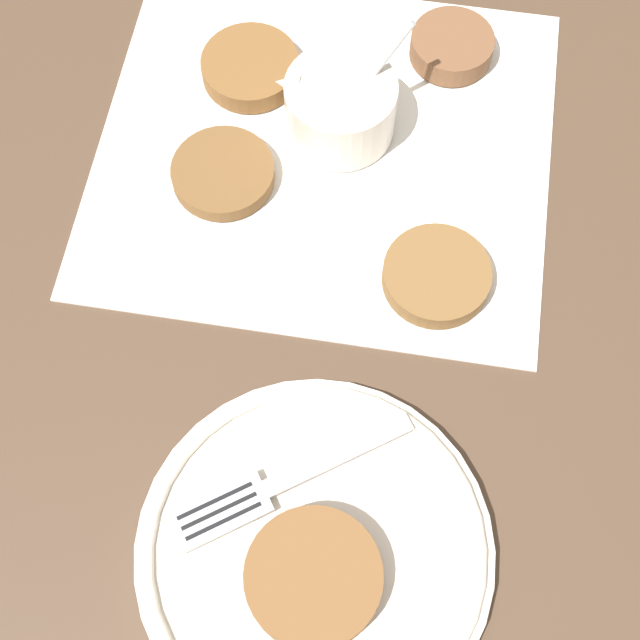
{
  "coord_description": "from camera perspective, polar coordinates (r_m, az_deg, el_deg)",
  "views": [
    {
      "loc": [
        -0.1,
        0.39,
        0.6
      ],
      "look_at": [
        -0.05,
        0.14,
        0.02
      ],
      "focal_mm": 50.0,
      "sensor_mm": 36.0,
      "label": 1
    }
  ],
  "objects": [
    {
      "name": "serving_plate",
      "position": [
        0.59,
        -0.35,
        -14.52
      ],
      "size": [
        0.23,
        0.23,
        0.02
      ],
      "color": "silver",
      "rests_on": "ground_plane"
    },
    {
      "name": "fritter_3",
      "position": [
        0.7,
        -6.23,
        9.32
      ],
      "size": [
        0.08,
        0.08,
        0.01
      ],
      "color": "brown",
      "rests_on": "napkin"
    },
    {
      "name": "fork",
      "position": [
        0.59,
        -3.4,
        -10.75
      ],
      "size": [
        0.15,
        0.12,
        0.0
      ],
      "color": "silver",
      "rests_on": "serving_plate"
    },
    {
      "name": "fritter_0",
      "position": [
        0.76,
        -4.48,
        15.8
      ],
      "size": [
        0.08,
        0.08,
        0.02
      ],
      "color": "brown",
      "rests_on": "napkin"
    },
    {
      "name": "fritter_on_plate",
      "position": [
        0.57,
        -0.42,
        -16.14
      ],
      "size": [
        0.09,
        0.09,
        0.02
      ],
      "color": "brown",
      "rests_on": "serving_plate"
    },
    {
      "name": "ground_plane",
      "position": [
        0.72,
        -1.46,
        10.01
      ],
      "size": [
        4.0,
        4.0,
        0.0
      ],
      "primitive_type": "plane",
      "color": "#4C3828"
    },
    {
      "name": "napkin",
      "position": [
        0.72,
        0.28,
        10.96
      ],
      "size": [
        0.38,
        0.35,
        0.0
      ],
      "color": "white",
      "rests_on": "ground_plane"
    },
    {
      "name": "fritter_2",
      "position": [
        0.78,
        8.42,
        16.93
      ],
      "size": [
        0.07,
        0.07,
        0.02
      ],
      "color": "brown",
      "rests_on": "napkin"
    },
    {
      "name": "fritter_1",
      "position": [
        0.66,
        7.46,
        2.82
      ],
      "size": [
        0.08,
        0.08,
        0.02
      ],
      "color": "brown",
      "rests_on": "napkin"
    },
    {
      "name": "sauce_bowl",
      "position": [
        0.71,
        1.27,
        13.35
      ],
      "size": [
        0.1,
        0.09,
        0.09
      ],
      "color": "silver",
      "rests_on": "napkin"
    }
  ]
}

